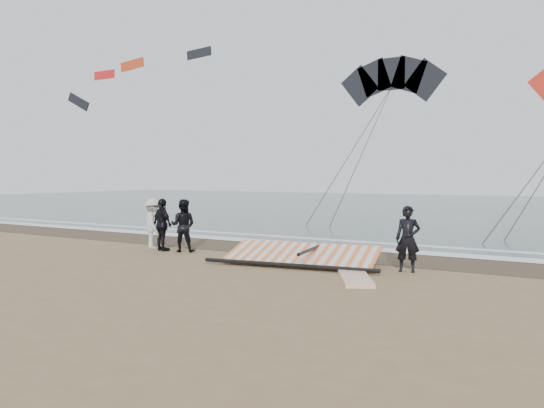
# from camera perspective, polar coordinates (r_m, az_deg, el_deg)

# --- Properties ---
(ground) EXTENTS (120.00, 120.00, 0.00)m
(ground) POSITION_cam_1_polar(r_m,az_deg,el_deg) (12.96, -1.22, -7.86)
(ground) COLOR #8C704C
(ground) RESTS_ON ground
(sea) EXTENTS (120.00, 54.00, 0.02)m
(sea) POSITION_cam_1_polar(r_m,az_deg,el_deg) (44.42, 21.62, -0.35)
(sea) COLOR #233838
(sea) RESTS_ON ground
(wet_sand) EXTENTS (120.00, 2.80, 0.01)m
(wet_sand) POSITION_cam_1_polar(r_m,az_deg,el_deg) (16.91, 6.81, -5.30)
(wet_sand) COLOR #4C3D2B
(wet_sand) RESTS_ON ground
(foam_near) EXTENTS (120.00, 0.90, 0.01)m
(foam_near) POSITION_cam_1_polar(r_m,az_deg,el_deg) (18.19, 8.57, -4.66)
(foam_near) COLOR white
(foam_near) RESTS_ON sea
(foam_far) EXTENTS (120.00, 0.45, 0.01)m
(foam_far) POSITION_cam_1_polar(r_m,az_deg,el_deg) (19.76, 10.40, -4.06)
(foam_far) COLOR white
(foam_far) RESTS_ON sea
(man_main) EXTENTS (0.68, 0.51, 1.70)m
(man_main) POSITION_cam_1_polar(r_m,az_deg,el_deg) (13.94, 14.40, -3.66)
(man_main) COLOR black
(man_main) RESTS_ON ground
(board_white) EXTENTS (1.68, 2.37, 0.09)m
(board_white) POSITION_cam_1_polar(r_m,az_deg,el_deg) (12.94, 8.84, -7.70)
(board_white) COLOR white
(board_white) RESTS_ON ground
(board_cream) EXTENTS (1.09, 2.52, 0.10)m
(board_cream) POSITION_cam_1_polar(r_m,az_deg,el_deg) (16.58, 9.14, -5.33)
(board_cream) COLOR white
(board_cream) RESTS_ON ground
(trio_cluster) EXTENTS (2.53, 1.24, 1.72)m
(trio_cluster) POSITION_cam_1_polar(r_m,az_deg,el_deg) (17.84, -11.46, -2.16)
(trio_cluster) COLOR black
(trio_cluster) RESTS_ON ground
(sail_rig) EXTENTS (4.84, 2.33, 0.52)m
(sail_rig) POSITION_cam_1_polar(r_m,az_deg,el_deg) (14.83, 3.17, -5.71)
(sail_rig) COLOR black
(sail_rig) RESTS_ON ground
(kite_dark) EXTENTS (7.53, 5.11, 12.79)m
(kite_dark) POSITION_cam_1_polar(r_m,az_deg,el_deg) (34.75, 12.71, 12.58)
(kite_dark) COLOR black
(kite_dark) RESTS_ON ground
(distant_kites) EXTENTS (14.38, 6.12, 6.38)m
(distant_kites) POSITION_cam_1_polar(r_m,az_deg,el_deg) (57.67, -15.24, 13.37)
(distant_kites) COLOR #C13916
(distant_kites) RESTS_ON ground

